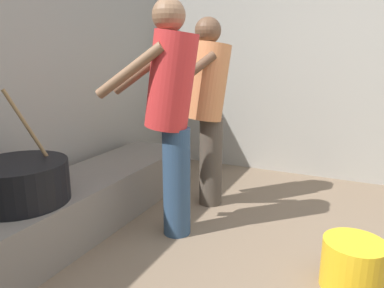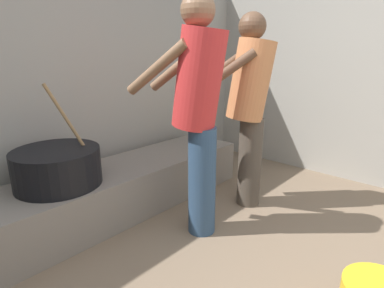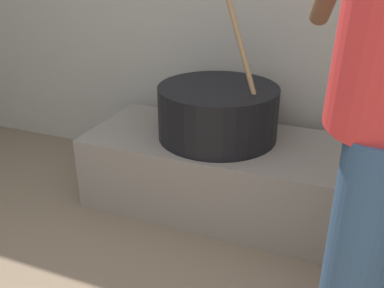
# 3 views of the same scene
# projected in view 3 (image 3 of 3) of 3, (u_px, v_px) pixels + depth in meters

# --- Properties ---
(hearth_ledge) EXTENTS (2.36, 0.60, 0.39)m
(hearth_ledge) POSITION_uv_depth(u_px,v_px,m) (319.00, 191.00, 2.04)
(hearth_ledge) COLOR slate
(hearth_ledge) RESTS_ON ground_plane
(cooking_pot_main) EXTENTS (0.59, 0.59, 0.72)m
(cooking_pot_main) POSITION_uv_depth(u_px,v_px,m) (218.00, 112.00, 2.10)
(cooking_pot_main) COLOR black
(cooking_pot_main) RESTS_ON hearth_ledge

